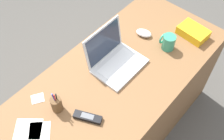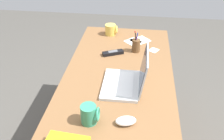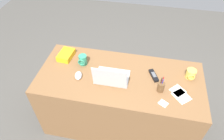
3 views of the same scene
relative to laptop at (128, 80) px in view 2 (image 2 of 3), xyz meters
The scene contains 10 objects.
desk 0.43m from the laptop, 133.81° to the right, with size 1.57×0.71×0.74m, color brown.
laptop is the anchor object (origin of this frame).
computer_mouse 0.32m from the laptop, ahead, with size 0.06×0.11×0.04m, color white.
coffee_mug_white 0.74m from the laptop, 164.81° to the right, with size 0.09×0.10×0.09m.
coffee_mug_tall 0.37m from the laptop, 27.84° to the right, with size 0.08×0.09×0.10m.
cordless_phone 0.41m from the laptop, 160.19° to the right, with size 0.10×0.16×0.03m.
pen_holder 0.45m from the laptop, behind, with size 0.06×0.06×0.16m.
paper_note_near_laptop 0.63m from the laptop, behind, with size 0.12×0.14×0.00m, color white.
paper_note_left 0.51m from the laptop, 161.08° to the left, with size 0.07×0.06×0.00m, color white.
paper_note_right 0.60m from the laptop, behind, with size 0.11×0.11×0.00m, color white.
Camera 2 is at (1.32, 0.12, 1.68)m, focal length 40.99 mm.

